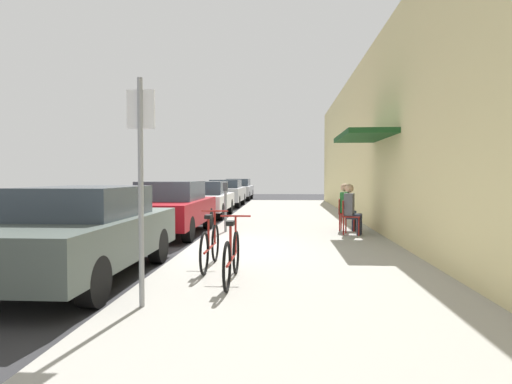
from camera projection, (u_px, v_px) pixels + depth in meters
ground_plane at (188, 253)px, 9.08m from camera, size 60.00×60.00×0.00m
sidewalk_slab at (293, 237)px, 10.93m from camera, size 4.50×32.00×0.12m
building_facade at (390, 133)px, 10.68m from camera, size 1.40×32.00×5.36m
parked_car_0 at (83, 232)px, 6.71m from camera, size 1.80×4.40×1.45m
parked_car_1 at (171, 207)px, 11.93m from camera, size 1.80×4.40×1.47m
parked_car_2 at (206, 198)px, 17.21m from camera, size 1.80×4.40×1.40m
parked_car_3 at (226, 192)px, 23.12m from camera, size 1.80×4.40×1.42m
parked_car_4 at (238, 189)px, 29.45m from camera, size 1.80×4.40×1.43m
parking_meter at (226, 203)px, 11.60m from camera, size 0.12×0.10×1.32m
street_sign at (141, 174)px, 4.89m from camera, size 0.32×0.06×2.60m
bicycle_0 at (232, 257)px, 6.07m from camera, size 0.46×1.71×0.90m
bicycle_1 at (210, 246)px, 7.02m from camera, size 0.46×1.71×0.90m
cafe_chair_0 at (349, 215)px, 11.05m from camera, size 0.55×0.55×0.87m
seated_patron_0 at (352, 207)px, 11.03m from camera, size 0.50×0.46×1.29m
cafe_chair_1 at (344, 212)px, 11.88m from camera, size 0.53×0.53×0.87m
seated_patron_1 at (347, 205)px, 11.86m from camera, size 0.49×0.44×1.29m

